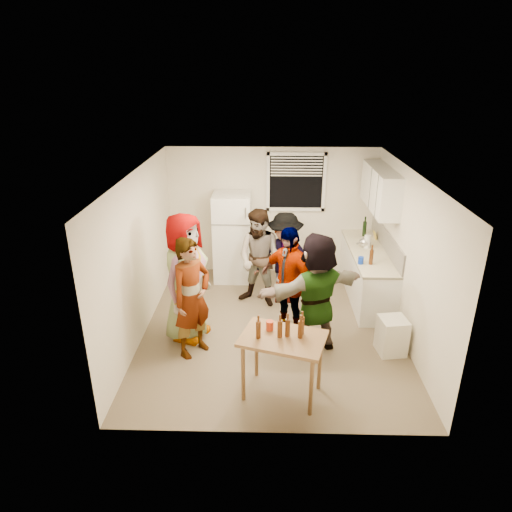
{
  "coord_description": "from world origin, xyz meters",
  "views": [
    {
      "loc": [
        -0.09,
        -6.29,
        3.88
      ],
      "look_at": [
        -0.26,
        0.24,
        1.15
      ],
      "focal_mm": 32.0,
      "sensor_mm": 36.0,
      "label": 1
    }
  ],
  "objects_px": {
    "kettle": "(364,247)",
    "blue_cup": "(360,264)",
    "guest_grey": "(189,335)",
    "beer_bottle_counter": "(370,264)",
    "red_cup": "(270,330)",
    "trash_bin": "(392,337)",
    "wine_bottle": "(364,236)",
    "guest_black": "(287,331)",
    "guest_back_right": "(284,301)",
    "guest_back_left": "(260,303)",
    "refrigerator": "(232,237)",
    "serving_table": "(281,393)",
    "guest_stripe": "(195,351)",
    "beer_bottle_table": "(300,337)",
    "guest_orange": "(313,347)"
  },
  "relations": [
    {
      "from": "beer_bottle_table",
      "to": "guest_stripe",
      "type": "height_order",
      "value": "beer_bottle_table"
    },
    {
      "from": "refrigerator",
      "to": "blue_cup",
      "type": "bearing_deg",
      "value": -31.14
    },
    {
      "from": "wine_bottle",
      "to": "serving_table",
      "type": "bearing_deg",
      "value": -115.22
    },
    {
      "from": "trash_bin",
      "to": "guest_black",
      "type": "relative_size",
      "value": 0.32
    },
    {
      "from": "refrigerator",
      "to": "guest_back_right",
      "type": "height_order",
      "value": "refrigerator"
    },
    {
      "from": "blue_cup",
      "to": "serving_table",
      "type": "height_order",
      "value": "blue_cup"
    },
    {
      "from": "trash_bin",
      "to": "guest_stripe",
      "type": "relative_size",
      "value": 0.31
    },
    {
      "from": "beer_bottle_counter",
      "to": "guest_back_right",
      "type": "distance_m",
      "value": 1.69
    },
    {
      "from": "serving_table",
      "to": "guest_grey",
      "type": "relative_size",
      "value": 0.51
    },
    {
      "from": "beer_bottle_counter",
      "to": "guest_back_left",
      "type": "bearing_deg",
      "value": 170.99
    },
    {
      "from": "serving_table",
      "to": "wine_bottle",
      "type": "bearing_deg",
      "value": 64.78
    },
    {
      "from": "red_cup",
      "to": "guest_orange",
      "type": "relative_size",
      "value": 0.07
    },
    {
      "from": "kettle",
      "to": "guest_stripe",
      "type": "height_order",
      "value": "kettle"
    },
    {
      "from": "kettle",
      "to": "blue_cup",
      "type": "height_order",
      "value": "kettle"
    },
    {
      "from": "serving_table",
      "to": "refrigerator",
      "type": "bearing_deg",
      "value": 104.12
    },
    {
      "from": "beer_bottle_counter",
      "to": "beer_bottle_table",
      "type": "xyz_separation_m",
      "value": [
        -1.28,
        -2.12,
        -0.05
      ]
    },
    {
      "from": "blue_cup",
      "to": "guest_grey",
      "type": "xyz_separation_m",
      "value": [
        -2.73,
        -0.78,
        -0.9
      ]
    },
    {
      "from": "wine_bottle",
      "to": "serving_table",
      "type": "distance_m",
      "value": 3.93
    },
    {
      "from": "blue_cup",
      "to": "guest_stripe",
      "type": "relative_size",
      "value": 0.07
    },
    {
      "from": "beer_bottle_counter",
      "to": "beer_bottle_table",
      "type": "relative_size",
      "value": 1.07
    },
    {
      "from": "red_cup",
      "to": "trash_bin",
      "type": "bearing_deg",
      "value": 24.57
    },
    {
      "from": "wine_bottle",
      "to": "guest_back_left",
      "type": "xyz_separation_m",
      "value": [
        -1.95,
        -1.06,
        -0.9
      ]
    },
    {
      "from": "guest_grey",
      "to": "trash_bin",
      "type": "bearing_deg",
      "value": -75.41
    },
    {
      "from": "blue_cup",
      "to": "guest_back_left",
      "type": "bearing_deg",
      "value": 170.51
    },
    {
      "from": "wine_bottle",
      "to": "guest_back_right",
      "type": "relative_size",
      "value": 0.17
    },
    {
      "from": "wine_bottle",
      "to": "guest_grey",
      "type": "relative_size",
      "value": 0.14
    },
    {
      "from": "red_cup",
      "to": "beer_bottle_table",
      "type": "bearing_deg",
      "value": -24.1
    },
    {
      "from": "wine_bottle",
      "to": "beer_bottle_counter",
      "type": "distance_m",
      "value": 1.36
    },
    {
      "from": "guest_stripe",
      "to": "beer_bottle_table",
      "type": "bearing_deg",
      "value": -82.45
    },
    {
      "from": "refrigerator",
      "to": "guest_stripe",
      "type": "xyz_separation_m",
      "value": [
        -0.38,
        -2.55,
        -0.85
      ]
    },
    {
      "from": "guest_grey",
      "to": "beer_bottle_counter",
      "type": "bearing_deg",
      "value": -53.33
    },
    {
      "from": "blue_cup",
      "to": "beer_bottle_table",
      "type": "bearing_deg",
      "value": -117.61
    },
    {
      "from": "kettle",
      "to": "blue_cup",
      "type": "relative_size",
      "value": 2.06
    },
    {
      "from": "beer_bottle_counter",
      "to": "guest_black",
      "type": "height_order",
      "value": "beer_bottle_counter"
    },
    {
      "from": "serving_table",
      "to": "red_cup",
      "type": "xyz_separation_m",
      "value": [
        -0.16,
        0.16,
        0.85
      ]
    },
    {
      "from": "serving_table",
      "to": "guest_back_left",
      "type": "height_order",
      "value": "serving_table"
    },
    {
      "from": "blue_cup",
      "to": "guest_grey",
      "type": "height_order",
      "value": "blue_cup"
    },
    {
      "from": "red_cup",
      "to": "guest_back_left",
      "type": "bearing_deg",
      "value": 93.88
    },
    {
      "from": "beer_bottle_counter",
      "to": "guest_black",
      "type": "distance_m",
      "value": 1.75
    },
    {
      "from": "wine_bottle",
      "to": "guest_grey",
      "type": "height_order",
      "value": "wine_bottle"
    },
    {
      "from": "red_cup",
      "to": "guest_back_right",
      "type": "distance_m",
      "value": 2.51
    },
    {
      "from": "guest_back_right",
      "to": "guest_black",
      "type": "relative_size",
      "value": 0.94
    },
    {
      "from": "wine_bottle",
      "to": "beer_bottle_counter",
      "type": "bearing_deg",
      "value": -96.35
    },
    {
      "from": "beer_bottle_counter",
      "to": "trash_bin",
      "type": "xyz_separation_m",
      "value": [
        0.13,
        -1.15,
        -0.65
      ]
    },
    {
      "from": "beer_bottle_table",
      "to": "refrigerator",
      "type": "bearing_deg",
      "value": 107.24
    },
    {
      "from": "kettle",
      "to": "guest_back_left",
      "type": "height_order",
      "value": "kettle"
    },
    {
      "from": "blue_cup",
      "to": "guest_orange",
      "type": "xyz_separation_m",
      "value": [
        -0.82,
        -1.08,
        -0.9
      ]
    },
    {
      "from": "beer_bottle_counter",
      "to": "blue_cup",
      "type": "distance_m",
      "value": 0.16
    },
    {
      "from": "guest_grey",
      "to": "guest_back_left",
      "type": "height_order",
      "value": "guest_back_left"
    },
    {
      "from": "guest_back_right",
      "to": "guest_black",
      "type": "xyz_separation_m",
      "value": [
        0.02,
        -1.02,
        0.0
      ]
    }
  ]
}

